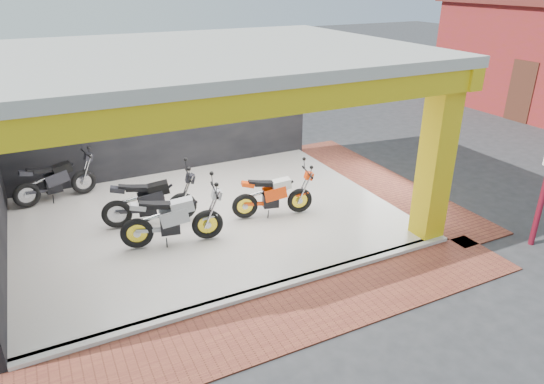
# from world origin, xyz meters

# --- Properties ---
(ground) EXTENTS (80.00, 80.00, 0.00)m
(ground) POSITION_xyz_m (0.00, 0.00, 0.00)
(ground) COLOR #2D2D30
(ground) RESTS_ON ground
(showroom_floor) EXTENTS (8.00, 6.00, 0.10)m
(showroom_floor) POSITION_xyz_m (0.00, 2.00, 0.05)
(showroom_floor) COLOR white
(showroom_floor) RESTS_ON ground
(showroom_ceiling) EXTENTS (8.40, 6.40, 0.20)m
(showroom_ceiling) POSITION_xyz_m (0.00, 2.00, 3.60)
(showroom_ceiling) COLOR beige
(showroom_ceiling) RESTS_ON corner_column
(back_wall) EXTENTS (8.20, 0.20, 3.50)m
(back_wall) POSITION_xyz_m (0.00, 5.10, 1.75)
(back_wall) COLOR black
(back_wall) RESTS_ON ground
(corner_column) EXTENTS (0.50, 0.50, 3.50)m
(corner_column) POSITION_xyz_m (3.75, -0.75, 1.75)
(corner_column) COLOR yellow
(corner_column) RESTS_ON ground
(header_beam_front) EXTENTS (8.40, 0.30, 0.40)m
(header_beam_front) POSITION_xyz_m (0.00, -1.00, 3.30)
(header_beam_front) COLOR yellow
(header_beam_front) RESTS_ON corner_column
(header_beam_right) EXTENTS (0.30, 6.40, 0.40)m
(header_beam_right) POSITION_xyz_m (4.00, 2.00, 3.30)
(header_beam_right) COLOR yellow
(header_beam_right) RESTS_ON corner_column
(floor_kerb) EXTENTS (8.00, 0.20, 0.10)m
(floor_kerb) POSITION_xyz_m (0.00, -1.02, 0.05)
(floor_kerb) COLOR white
(floor_kerb) RESTS_ON ground
(paver_front) EXTENTS (9.00, 1.40, 0.03)m
(paver_front) POSITION_xyz_m (0.00, -1.80, 0.01)
(paver_front) COLOR brown
(paver_front) RESTS_ON ground
(paver_right) EXTENTS (1.40, 7.00, 0.03)m
(paver_right) POSITION_xyz_m (4.80, 2.00, 0.01)
(paver_right) COLOR brown
(paver_right) RESTS_ON ground
(moto_hero) EXTENTS (2.02, 1.12, 1.17)m
(moto_hero) POSITION_xyz_m (1.87, 1.23, 0.68)
(moto_hero) COLOR #FF410A
(moto_hero) RESTS_ON showroom_floor
(moto_row_a) EXTENTS (2.22, 1.17, 1.29)m
(moto_row_a) POSITION_xyz_m (-0.36, 1.01, 0.74)
(moto_row_a) COLOR #A4A7AC
(moto_row_a) RESTS_ON showroom_floor
(moto_row_b) EXTENTS (2.19, 1.13, 1.27)m
(moto_row_b) POSITION_xyz_m (-0.56, 2.05, 0.74)
(moto_row_b) COLOR black
(moto_row_b) RESTS_ON showroom_floor
(moto_row_d) EXTENTS (2.08, 1.09, 1.21)m
(moto_row_d) POSITION_xyz_m (-2.28, 4.46, 0.70)
(moto_row_d) COLOR black
(moto_row_d) RESTS_ON showroom_floor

